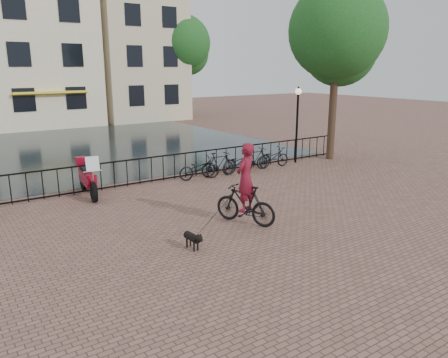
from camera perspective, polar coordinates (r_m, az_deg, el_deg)
ground at (r=10.87m, az=9.04°, el=-9.42°), size 100.00×100.00×0.00m
canal_water at (r=25.81m, az=-18.17°, el=3.94°), size 20.00×20.00×0.00m
railing at (r=17.12m, az=-9.44°, el=1.18°), size 20.00×0.05×1.02m
canal_house_mid at (r=37.94m, az=-23.79°, el=15.54°), size 8.00×9.50×11.80m
canal_house_right at (r=40.31m, az=-12.19°, el=17.33°), size 7.00×9.00×13.30m
tree_near_right at (r=21.72m, az=14.59°, el=18.22°), size 4.48×4.48×8.24m
tree_far_right at (r=39.11m, az=-5.45°, el=17.24°), size 4.76×4.76×8.76m
lamp_post at (r=20.53m, az=9.57°, el=8.66°), size 0.30×0.30×3.45m
cyclist at (r=12.32m, az=2.82°, el=-1.26°), size 1.33×2.05×2.73m
dog at (r=10.87m, az=-4.18°, el=-7.90°), size 0.28×0.73×0.48m
motorcycle at (r=15.78m, az=-17.44°, el=0.69°), size 0.74×2.28×1.60m
parked_bike_0 at (r=17.42m, az=-3.23°, el=1.41°), size 1.79×0.84×0.90m
parked_bike_1 at (r=17.91m, az=-0.62°, el=1.95°), size 1.69×0.56×1.00m
parked_bike_2 at (r=18.45m, az=1.84°, el=2.16°), size 1.77×0.79×0.90m
parked_bike_3 at (r=19.00m, az=4.16°, el=2.64°), size 1.67×0.48×1.00m
parked_bike_4 at (r=19.60m, az=6.34°, el=2.80°), size 1.75×0.69×0.90m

